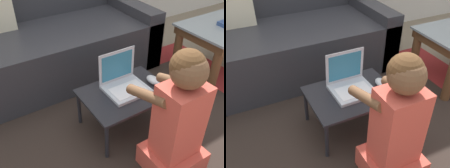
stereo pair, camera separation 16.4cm
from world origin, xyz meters
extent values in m
plane|color=#7F705B|center=(0.00, 0.00, 0.00)|extent=(16.00, 16.00, 0.00)
cube|color=maroon|center=(0.15, -0.19, 0.00)|extent=(2.43, 1.92, 0.01)
cube|color=#2D231E|center=(0.15, -0.19, 0.01)|extent=(1.75, 1.38, 0.00)
cube|color=#2D2D33|center=(0.04, 0.91, 0.22)|extent=(1.65, 0.86, 0.44)
cube|color=#2D2D33|center=(0.78, 0.91, 0.26)|extent=(0.16, 0.86, 0.53)
cylinder|color=brown|center=(0.95, -0.04, 0.21)|extent=(0.07, 0.07, 0.43)
cylinder|color=brown|center=(0.95, 0.37, 0.21)|extent=(0.07, 0.07, 0.43)
cube|color=black|center=(0.15, 0.02, 0.28)|extent=(0.56, 0.41, 0.02)
cylinder|color=black|center=(-0.11, -0.16, 0.13)|extent=(0.02, 0.02, 0.27)
cylinder|color=black|center=(0.40, -0.16, 0.13)|extent=(0.02, 0.02, 0.27)
cylinder|color=black|center=(-0.11, 0.20, 0.13)|extent=(0.02, 0.02, 0.27)
cylinder|color=black|center=(0.40, 0.20, 0.13)|extent=(0.02, 0.02, 0.27)
cube|color=#B7BCC6|center=(0.16, 0.03, 0.30)|extent=(0.27, 0.23, 0.02)
cube|color=silver|center=(0.16, 0.01, 0.31)|extent=(0.22, 0.14, 0.00)
cube|color=#B7BCC6|center=(0.16, 0.15, 0.41)|extent=(0.27, 0.01, 0.22)
cube|color=teal|center=(0.16, 0.14, 0.41)|extent=(0.23, 0.00, 0.18)
ellipsoid|color=silver|center=(0.36, 0.01, 0.31)|extent=(0.07, 0.11, 0.04)
cube|color=#CC4C3D|center=(0.17, -0.41, 0.07)|extent=(0.31, 0.27, 0.15)
cube|color=#CC4C3D|center=(0.17, -0.41, 0.36)|extent=(0.23, 0.18, 0.43)
sphere|color=brown|center=(0.17, -0.41, 0.67)|extent=(0.17, 0.17, 0.17)
sphere|color=brown|center=(0.17, -0.40, 0.68)|extent=(0.17, 0.17, 0.17)
cylinder|color=brown|center=(0.07, -0.27, 0.48)|extent=(0.06, 0.30, 0.15)
cylinder|color=brown|center=(0.28, -0.27, 0.48)|extent=(0.06, 0.30, 0.15)
camera|label=1|loc=(-0.65, -1.06, 1.29)|focal=42.00mm
camera|label=2|loc=(-0.50, -1.13, 1.29)|focal=42.00mm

